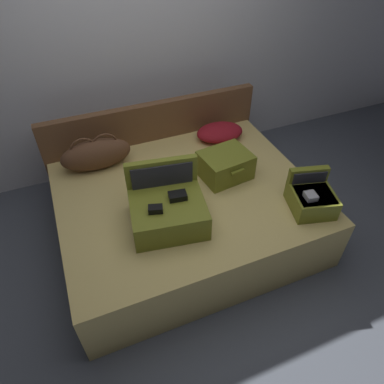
{
  "coord_description": "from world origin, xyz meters",
  "views": [
    {
      "loc": [
        -0.74,
        -1.53,
        2.35
      ],
      "look_at": [
        0.0,
        0.28,
        0.58
      ],
      "focal_mm": 32.51,
      "sensor_mm": 36.0,
      "label": 1
    }
  ],
  "objects_px": {
    "hard_case_small": "(312,198)",
    "duffel_bag": "(96,154)",
    "bed": "(187,213)",
    "pillow_near_headboard": "(159,172)",
    "hard_case_large": "(167,209)",
    "hard_case_medium": "(225,165)",
    "pillow_center_head": "(220,132)"
  },
  "relations": [
    {
      "from": "hard_case_small",
      "to": "duffel_bag",
      "type": "height_order",
      "value": "duffel_bag"
    },
    {
      "from": "bed",
      "to": "duffel_bag",
      "type": "xyz_separation_m",
      "value": [
        -0.59,
        0.59,
        0.38
      ]
    },
    {
      "from": "hard_case_small",
      "to": "duffel_bag",
      "type": "bearing_deg",
      "value": 156.32
    },
    {
      "from": "duffel_bag",
      "to": "pillow_near_headboard",
      "type": "bearing_deg",
      "value": -38.93
    },
    {
      "from": "hard_case_small",
      "to": "hard_case_large",
      "type": "bearing_deg",
      "value": -179.42
    },
    {
      "from": "hard_case_medium",
      "to": "hard_case_small",
      "type": "relative_size",
      "value": 1.1
    },
    {
      "from": "bed",
      "to": "pillow_near_headboard",
      "type": "height_order",
      "value": "pillow_near_headboard"
    },
    {
      "from": "bed",
      "to": "pillow_center_head",
      "type": "relative_size",
      "value": 4.48
    },
    {
      "from": "bed",
      "to": "hard_case_large",
      "type": "relative_size",
      "value": 3.42
    },
    {
      "from": "pillow_near_headboard",
      "to": "pillow_center_head",
      "type": "xyz_separation_m",
      "value": [
        0.73,
        0.37,
        -0.0
      ]
    },
    {
      "from": "hard_case_large",
      "to": "duffel_bag",
      "type": "height_order",
      "value": "hard_case_large"
    },
    {
      "from": "hard_case_small",
      "to": "pillow_center_head",
      "type": "height_order",
      "value": "hard_case_small"
    },
    {
      "from": "bed",
      "to": "duffel_bag",
      "type": "relative_size",
      "value": 3.39
    },
    {
      "from": "hard_case_large",
      "to": "pillow_center_head",
      "type": "bearing_deg",
      "value": 55.27
    },
    {
      "from": "hard_case_medium",
      "to": "pillow_near_headboard",
      "type": "distance_m",
      "value": 0.55
    },
    {
      "from": "hard_case_large",
      "to": "hard_case_medium",
      "type": "distance_m",
      "value": 0.7
    },
    {
      "from": "pillow_near_headboard",
      "to": "hard_case_large",
      "type": "bearing_deg",
      "value": -101.13
    },
    {
      "from": "hard_case_small",
      "to": "pillow_near_headboard",
      "type": "relative_size",
      "value": 0.89
    },
    {
      "from": "hard_case_medium",
      "to": "pillow_near_headboard",
      "type": "bearing_deg",
      "value": 155.97
    },
    {
      "from": "hard_case_medium",
      "to": "bed",
      "type": "bearing_deg",
      "value": -176.17
    },
    {
      "from": "hard_case_small",
      "to": "pillow_center_head",
      "type": "distance_m",
      "value": 1.14
    },
    {
      "from": "duffel_bag",
      "to": "pillow_center_head",
      "type": "relative_size",
      "value": 1.32
    },
    {
      "from": "hard_case_small",
      "to": "pillow_near_headboard",
      "type": "xyz_separation_m",
      "value": [
        -0.95,
        0.75,
        -0.02
      ]
    },
    {
      "from": "hard_case_small",
      "to": "pillow_center_head",
      "type": "xyz_separation_m",
      "value": [
        -0.22,
        1.12,
        -0.03
      ]
    },
    {
      "from": "hard_case_large",
      "to": "pillow_near_headboard",
      "type": "xyz_separation_m",
      "value": [
        0.1,
        0.48,
        -0.06
      ]
    },
    {
      "from": "hard_case_large",
      "to": "pillow_center_head",
      "type": "distance_m",
      "value": 1.19
    },
    {
      "from": "duffel_bag",
      "to": "hard_case_large",
      "type": "bearing_deg",
      "value": -67.69
    },
    {
      "from": "hard_case_large",
      "to": "bed",
      "type": "bearing_deg",
      "value": 55.53
    },
    {
      "from": "bed",
      "to": "pillow_near_headboard",
      "type": "bearing_deg",
      "value": 122.36
    },
    {
      "from": "hard_case_medium",
      "to": "duffel_bag",
      "type": "distance_m",
      "value": 1.09
    },
    {
      "from": "hard_case_large",
      "to": "duffel_bag",
      "type": "bearing_deg",
      "value": 121.59
    },
    {
      "from": "hard_case_small",
      "to": "duffel_bag",
      "type": "distance_m",
      "value": 1.77
    }
  ]
}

